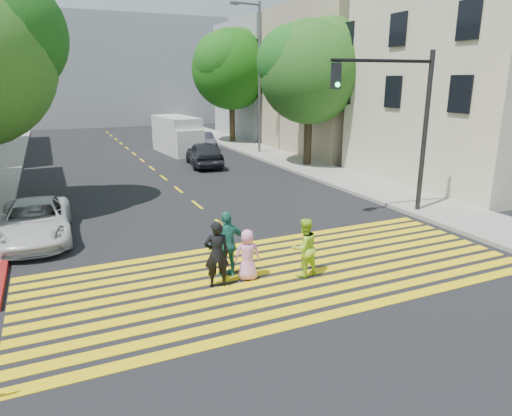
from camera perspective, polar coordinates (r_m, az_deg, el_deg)
ground at (r=11.51m, az=6.27°, el=-10.46°), size 120.00×120.00×0.00m
sidewalk_right at (r=28.02m, az=5.75°, el=5.41°), size 3.00×60.00×0.15m
curb_red at (r=15.73m, az=-28.68°, el=-4.74°), size 0.20×8.00×0.16m
crosswalk at (r=12.52m, az=3.29°, el=-8.12°), size 13.40×5.30×0.01m
lane_line at (r=32.20m, az=-14.55°, el=6.21°), size 0.12×34.40×0.01m
building_right_cream at (r=26.42m, az=26.91°, el=13.98°), size 10.00×10.00×10.00m
building_right_tan at (r=34.49m, az=12.26°, el=15.30°), size 10.00×10.00×10.00m
building_right_grey at (r=43.85m, az=3.43°, el=15.64°), size 10.00×10.00×10.00m
backdrop_block at (r=57.10m, az=-19.74°, el=15.81°), size 30.00×8.00×12.00m
tree_right_near at (r=27.49m, az=6.92°, el=17.14°), size 7.85×7.59×8.55m
tree_right_far at (r=38.16m, az=-3.03°, el=17.42°), size 8.14×8.07×9.16m
pedestrian_man at (r=11.49m, az=-4.93°, el=-5.76°), size 0.71×0.56×1.73m
pedestrian_woman at (r=12.13m, az=6.04°, el=-4.94°), size 0.86×0.71×1.60m
pedestrian_child at (r=11.90m, az=-1.08°, el=-5.88°), size 0.75×0.59×1.36m
pedestrian_extra at (r=12.01m, az=-3.58°, el=-4.58°), size 1.08×0.52×1.80m
white_sedan at (r=16.43m, az=-25.90°, el=-1.49°), size 2.31×4.71×1.29m
dark_car_near at (r=27.90m, az=-6.50°, el=6.77°), size 2.38×4.66×1.52m
silver_car at (r=39.20m, az=-10.93°, el=8.94°), size 1.93×4.27×1.21m
dark_car_parked at (r=35.12m, az=-6.50°, el=8.36°), size 1.69×3.80×1.21m
white_van at (r=33.15m, az=-9.72°, el=8.86°), size 2.44×5.56×2.55m
traffic_signal at (r=17.77m, az=17.72°, el=11.43°), size 4.16×0.62×6.10m
street_lamp at (r=32.06m, az=0.11°, el=16.94°), size 2.26×0.53×9.98m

